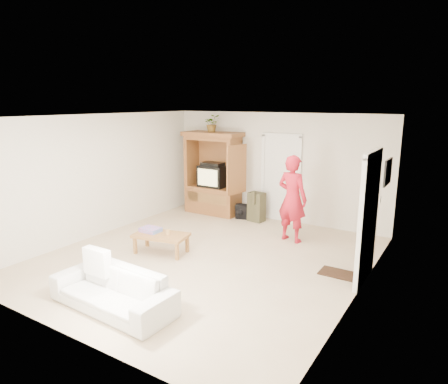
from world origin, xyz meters
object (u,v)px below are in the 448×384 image
object	(u,v)px
armoire	(214,179)
man	(292,199)
coffee_table	(161,236)
sofa	(112,290)

from	to	relation	value
armoire	man	world-z (taller)	armoire
coffee_table	man	bearing A→B (deg)	35.60
armoire	man	bearing A→B (deg)	-20.00
man	coffee_table	size ratio (longest dim) A/B	1.62
man	sofa	xyz separation A→B (m)	(-1.03, -3.95, -0.63)
armoire	coffee_table	bearing A→B (deg)	-76.39
armoire	man	size ratio (longest dim) A/B	1.16
armoire	coffee_table	distance (m)	3.04
armoire	sofa	world-z (taller)	armoire
armoire	sofa	distance (m)	5.15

